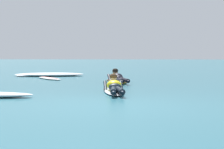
# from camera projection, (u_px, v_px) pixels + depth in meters

# --- Properties ---
(ground_plane) EXTENTS (120.00, 120.00, 0.00)m
(ground_plane) POSITION_uv_depth(u_px,v_px,m) (133.00, 77.00, 18.05)
(ground_plane) COLOR #2D6B7A
(surfer_near) EXTENTS (0.88, 2.71, 0.54)m
(surfer_near) POSITION_uv_depth(u_px,v_px,m) (114.00, 88.00, 10.72)
(surfer_near) COLOR silver
(surfer_near) RESTS_ON ground
(surfer_far) EXTENTS (1.11, 2.63, 0.53)m
(surfer_far) POSITION_uv_depth(u_px,v_px,m) (118.00, 79.00, 14.63)
(surfer_far) COLOR yellow
(surfer_far) RESTS_ON ground
(drifting_surfboard) EXTENTS (1.65, 2.09, 0.16)m
(drifting_surfboard) POSITION_uv_depth(u_px,v_px,m) (49.00, 78.00, 16.70)
(drifting_surfboard) COLOR white
(drifting_surfboard) RESTS_ON ground
(whitewater_front) EXTENTS (3.36, 1.83, 0.17)m
(whitewater_front) POSITION_uv_depth(u_px,v_px,m) (49.00, 75.00, 18.77)
(whitewater_front) COLOR white
(whitewater_front) RESTS_ON ground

